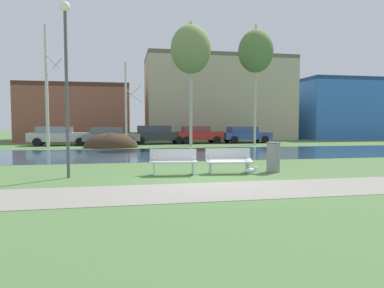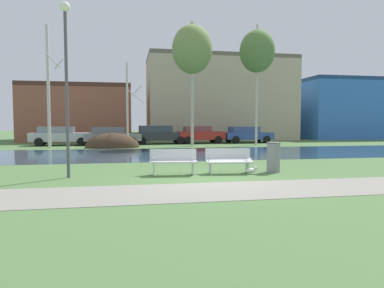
{
  "view_description": "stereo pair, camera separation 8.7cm",
  "coord_description": "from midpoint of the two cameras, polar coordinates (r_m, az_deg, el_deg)",
  "views": [
    {
      "loc": [
        -2.56,
        -10.28,
        1.76
      ],
      "look_at": [
        -0.2,
        1.9,
        1.0
      ],
      "focal_mm": 32.37,
      "sensor_mm": 36.0,
      "label": 1
    },
    {
      "loc": [
        -2.47,
        -10.3,
        1.76
      ],
      "look_at": [
        -0.2,
        1.9,
        1.0
      ],
      "focal_mm": 32.37,
      "sensor_mm": 36.0,
      "label": 2
    }
  ],
  "objects": [
    {
      "name": "bench_right",
      "position": [
        12.15,
        5.87,
        -2.62
      ],
      "size": [
        1.65,
        0.72,
        0.87
      ],
      "color": "silver",
      "rests_on": "ground"
    },
    {
      "name": "bench_left",
      "position": [
        11.74,
        -3.3,
        -2.82
      ],
      "size": [
        1.65,
        0.72,
        0.87
      ],
      "color": "silver",
      "rests_on": "ground"
    },
    {
      "name": "birch_center",
      "position": [
        28.66,
        10.37,
        14.71
      ],
      "size": [
        2.76,
        2.76,
        9.48
      ],
      "color": "beige",
      "rests_on": "ground"
    },
    {
      "name": "streetlamp",
      "position": [
        11.89,
        -20.24,
        12.6
      ],
      "size": [
        0.32,
        0.32,
        5.55
      ],
      "color": "#4C4C51",
      "rests_on": "ground"
    },
    {
      "name": "parked_suv_fifth_blue",
      "position": [
        31.0,
        8.62,
        1.61
      ],
      "size": [
        4.4,
        2.22,
        1.43
      ],
      "color": "#2D4793",
      "rests_on": "ground"
    },
    {
      "name": "birch_far_left",
      "position": [
        26.33,
        -22.88,
        8.83
      ],
      "size": [
        1.21,
        2.01,
        8.53
      ],
      "color": "beige",
      "rests_on": "ground"
    },
    {
      "name": "birch_left",
      "position": [
        26.81,
        -10.84,
        6.55
      ],
      "size": [
        1.36,
        2.44,
        6.33
      ],
      "color": "beige",
      "rests_on": "ground"
    },
    {
      "name": "river_band",
      "position": [
        19.86,
        -3.62,
        -1.59
      ],
      "size": [
        80.0,
        8.36,
        0.01
      ],
      "primitive_type": "cube",
      "color": "#284256",
      "rests_on": "ground"
    },
    {
      "name": "parked_sedan_second_grey",
      "position": [
        28.48,
        -13.43,
        1.38
      ],
      "size": [
        4.51,
        2.23,
        1.42
      ],
      "color": "slate",
      "rests_on": "ground"
    },
    {
      "name": "parked_wagon_fourth_red",
      "position": [
        29.82,
        1.0,
        1.62
      ],
      "size": [
        4.08,
        2.11,
        1.48
      ],
      "color": "maroon",
      "rests_on": "ground"
    },
    {
      "name": "building_beige_block",
      "position": [
        37.16,
        4.23,
        7.42
      ],
      "size": [
        15.14,
        6.73,
        8.62
      ],
      "color": "#BCAD8E",
      "rests_on": "ground"
    },
    {
      "name": "building_brick_low",
      "position": [
        37.36,
        -18.14,
        4.77
      ],
      "size": [
        10.02,
        9.76,
        5.41
      ],
      "color": "brown",
      "rests_on": "ground"
    },
    {
      "name": "parked_van_nearest_silver",
      "position": [
        28.97,
        -21.16,
        1.32
      ],
      "size": [
        4.71,
        2.21,
        1.46
      ],
      "color": "#B2B5BC",
      "rests_on": "ground"
    },
    {
      "name": "parked_hatch_third_dark",
      "position": [
        29.14,
        -5.81,
        1.6
      ],
      "size": [
        4.83,
        2.14,
        1.54
      ],
      "color": "#282B30",
      "rests_on": "ground"
    },
    {
      "name": "paved_path_strip",
      "position": [
        9.13,
        5.31,
        -7.62
      ],
      "size": [
        60.0,
        2.42,
        0.01
      ],
      "primitive_type": "cube",
      "color": "gray",
      "rests_on": "ground"
    },
    {
      "name": "ground_plane",
      "position": [
        20.52,
        -3.85,
        -1.43
      ],
      "size": [
        120.0,
        120.0,
        0.0
      ],
      "primitive_type": "plane",
      "color": "#4C703D"
    },
    {
      "name": "soil_mound",
      "position": [
        25.39,
        -13.27,
        -0.57
      ],
      "size": [
        3.82,
        2.47,
        2.12
      ],
      "primitive_type": "ellipsoid",
      "color": "#423021",
      "rests_on": "ground"
    },
    {
      "name": "building_blue_store",
      "position": [
        44.99,
        25.77,
        5.12
      ],
      "size": [
        15.72,
        8.17,
        6.6
      ],
      "color": "#3870C6",
      "rests_on": "ground"
    },
    {
      "name": "trash_bin",
      "position": [
        12.73,
        13.06,
        -2.03
      ],
      "size": [
        0.5,
        0.5,
        1.08
      ],
      "color": "gray",
      "rests_on": "ground"
    },
    {
      "name": "birch_center_left",
      "position": [
        26.88,
        -0.29,
        15.27
      ],
      "size": [
        3.03,
        3.03,
        9.33
      ],
      "color": "#BCB7A8",
      "rests_on": "ground"
    },
    {
      "name": "seagull",
      "position": [
        12.13,
        9.56,
        -4.28
      ],
      "size": [
        0.45,
        0.17,
        0.26
      ],
      "color": "white",
      "rests_on": "ground"
    }
  ]
}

